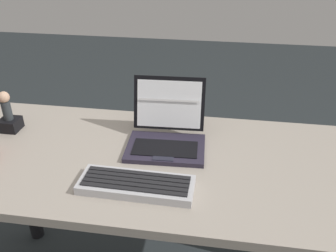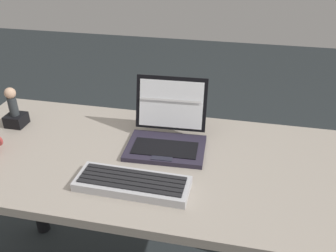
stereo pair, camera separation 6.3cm
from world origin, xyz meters
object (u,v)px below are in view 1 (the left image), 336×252
(laptop_front, at_px, (167,134))
(figurine_stand, at_px, (10,124))
(external_keyboard, at_px, (136,185))
(figurine, at_px, (5,104))

(laptop_front, bearing_deg, figurine_stand, 178.55)
(external_keyboard, xyz_separation_m, figurine, (-0.56, 0.27, 0.09))
(laptop_front, height_order, figurine, laptop_front)
(laptop_front, height_order, external_keyboard, laptop_front)
(external_keyboard, bearing_deg, figurine, 154.01)
(laptop_front, xyz_separation_m, figurine, (-0.62, 0.02, 0.06))
(external_keyboard, bearing_deg, laptop_front, 78.56)
(laptop_front, xyz_separation_m, external_keyboard, (-0.05, -0.26, -0.03))
(laptop_front, relative_size, figurine, 2.47)
(laptop_front, bearing_deg, figurine, 178.55)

